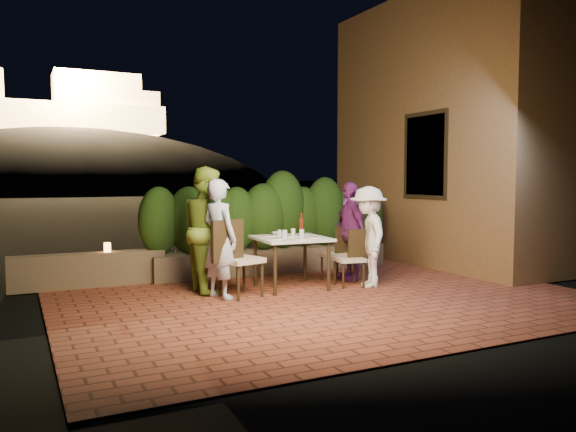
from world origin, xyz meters
TOP-DOWN VIEW (x-y plane):
  - ground at (0.00, 0.00)m, footprint 400.00×400.00m
  - terrace_floor at (0.00, 0.50)m, footprint 7.00×6.00m
  - building_wall at (3.60, 2.00)m, footprint 1.60×5.00m
  - window_pane at (2.82, 1.50)m, footprint 0.08×1.00m
  - window_frame at (2.81, 1.50)m, footprint 0.06×1.15m
  - planter at (0.20, 2.30)m, footprint 4.20×0.55m
  - hedge at (0.20, 2.30)m, footprint 4.00×0.70m
  - parapet at (-2.80, 2.30)m, footprint 2.20×0.30m
  - hill at (2.00, 60.00)m, footprint 52.00×40.00m
  - fortress at (2.00, 60.00)m, footprint 26.00×8.00m
  - dining_table at (-0.17, 0.88)m, footprint 1.05×1.05m
  - plate_nw at (-0.49, 0.68)m, footprint 0.22×0.22m
  - plate_sw at (-0.40, 1.11)m, footprint 0.20×0.20m
  - plate_ne at (0.07, 0.63)m, footprint 0.22×0.22m
  - plate_se at (0.12, 1.07)m, footprint 0.20×0.20m
  - plate_centre at (-0.14, 0.88)m, footprint 0.22×0.22m
  - plate_front at (-0.16, 0.52)m, footprint 0.23×0.23m
  - glass_nw at (-0.32, 0.77)m, footprint 0.07×0.07m
  - glass_sw at (-0.28, 1.03)m, footprint 0.06×0.06m
  - glass_ne at (-0.04, 0.78)m, footprint 0.07×0.07m
  - glass_se at (-0.07, 1.00)m, footprint 0.07×0.07m
  - beer_bottle at (0.02, 0.92)m, footprint 0.07×0.07m
  - bowl at (-0.21, 1.21)m, footprint 0.22×0.22m
  - chair_left_front at (-1.03, 0.65)m, footprint 0.60×0.60m
  - chair_left_back at (-1.01, 1.18)m, footprint 0.45×0.45m
  - chair_right_front at (0.66, 0.61)m, footprint 0.45×0.45m
  - chair_right_back at (0.74, 1.10)m, footprint 0.45×0.45m
  - diner_blue at (-1.32, 0.70)m, footprint 0.56×0.68m
  - diner_green at (-1.32, 1.20)m, footprint 0.69×0.87m
  - diner_white at (0.93, 0.50)m, footprint 0.84×1.09m
  - diner_purple at (0.98, 1.09)m, footprint 0.47×0.94m
  - parapet_lamp at (-2.53, 2.30)m, footprint 0.10×0.10m

SIDE VIEW (x-z plane):
  - hill at x=2.00m, z-range -15.00..7.00m
  - terrace_floor at x=0.00m, z-range -0.15..0.00m
  - ground at x=0.00m, z-range -0.02..-0.02m
  - planter at x=0.20m, z-range 0.00..0.40m
  - parapet at x=-2.80m, z-range 0.00..0.50m
  - dining_table at x=-0.17m, z-range 0.00..0.75m
  - chair_right_back at x=0.74m, z-range 0.00..0.85m
  - chair_right_front at x=0.66m, z-range 0.00..0.85m
  - chair_left_back at x=-1.01m, z-range 0.00..0.90m
  - chair_left_front at x=-1.03m, z-range 0.00..1.06m
  - parapet_lamp at x=-2.53m, z-range 0.50..0.64m
  - diner_white at x=0.93m, z-range 0.00..1.49m
  - plate_sw at x=-0.40m, z-range 0.75..0.76m
  - plate_se at x=0.12m, z-range 0.75..0.76m
  - plate_centre at x=-0.14m, z-range 0.75..0.76m
  - plate_ne at x=0.07m, z-range 0.75..0.76m
  - plate_nw at x=-0.49m, z-range 0.75..0.76m
  - plate_front at x=-0.16m, z-range 0.75..0.76m
  - bowl at x=-0.21m, z-range 0.75..0.80m
  - diner_purple at x=0.98m, z-range 0.00..1.55m
  - glass_sw at x=-0.28m, z-range 0.75..0.85m
  - diner_blue at x=-1.32m, z-range 0.00..1.60m
  - glass_se at x=-0.07m, z-range 0.75..0.86m
  - glass_ne at x=-0.04m, z-range 0.75..0.87m
  - glass_nw at x=-0.32m, z-range 0.75..0.87m
  - diner_green at x=-1.32m, z-range 0.00..1.77m
  - beer_bottle at x=0.02m, z-range 0.75..1.10m
  - hedge at x=0.20m, z-range 0.40..1.50m
  - window_pane at x=2.82m, z-range 1.30..2.70m
  - window_frame at x=2.81m, z-range 1.23..2.77m
  - building_wall at x=3.60m, z-range 0.00..5.00m
  - fortress at x=2.00m, z-range 6.50..14.50m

